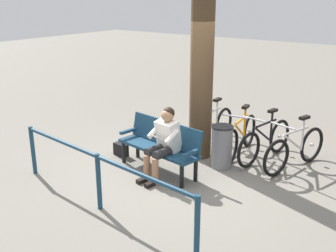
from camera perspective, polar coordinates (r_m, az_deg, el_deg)
The scene contains 11 objects.
ground_plane at distance 6.96m, azimuth 0.82°, elevation -6.84°, with size 40.00×40.00×0.00m, color slate.
bench at distance 6.94m, azimuth -0.99°, elevation -2.39°, with size 1.65×0.71×0.87m.
person_reading at distance 6.62m, azimuth -0.60°, elevation -1.97°, with size 0.53×0.80×1.20m.
handbag at distance 7.74m, azimuth -6.68°, elevation -3.33°, with size 0.30×0.14×0.24m, color black.
tree_trunk at distance 7.27m, azimuth 4.81°, elevation 8.23°, with size 0.42×0.42×3.38m, color #4C3823.
litter_bin at distance 7.15m, azimuth 7.62°, elevation -2.92°, with size 0.38×0.38×0.77m.
bicycle_black at distance 7.38m, azimuth 17.54°, elevation -3.20°, with size 0.62×1.63×0.94m.
bicycle_green at distance 7.63m, azimuth 13.57°, elevation -2.11°, with size 0.48×1.67×0.94m.
bicycle_red at distance 7.77m, azimuth 10.26°, elevation -1.53°, with size 0.48×1.68×0.94m.
bicycle_orange at distance 8.20m, azimuth 6.24°, elevation -0.25°, with size 0.48×1.68×0.94m.
railing_fence at distance 5.75m, azimuth -9.88°, elevation -6.17°, with size 3.59×0.45×0.85m.
Camera 1 is at (-3.62, 5.15, 2.97)m, focal length 43.04 mm.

